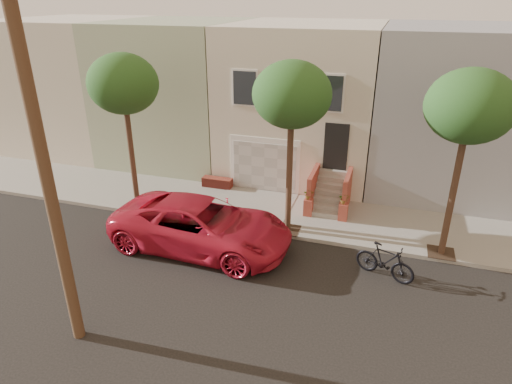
% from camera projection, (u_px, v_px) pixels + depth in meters
% --- Properties ---
extents(ground, '(90.00, 90.00, 0.00)m').
position_uv_depth(ground, '(226.00, 287.00, 13.87)').
color(ground, black).
rests_on(ground, ground).
extents(sidewalk, '(40.00, 3.70, 0.15)m').
position_uv_depth(sidewalk, '(272.00, 211.00, 18.49)').
color(sidewalk, gray).
rests_on(sidewalk, ground).
extents(house_row, '(33.10, 11.70, 7.00)m').
position_uv_depth(house_row, '(305.00, 97.00, 22.10)').
color(house_row, '#BFB5A3').
rests_on(house_row, sidewalk).
extents(tree_left, '(2.70, 2.57, 6.30)m').
position_uv_depth(tree_left, '(123.00, 85.00, 16.62)').
color(tree_left, '#2D2116').
rests_on(tree_left, sidewalk).
extents(tree_mid, '(2.70, 2.57, 6.30)m').
position_uv_depth(tree_mid, '(292.00, 96.00, 14.83)').
color(tree_mid, '#2D2116').
rests_on(tree_mid, sidewalk).
extents(tree_right, '(2.70, 2.57, 6.30)m').
position_uv_depth(tree_right, '(470.00, 108.00, 13.31)').
color(tree_right, '#2D2116').
rests_on(tree_right, sidewalk).
extents(pickup_truck, '(6.55, 3.22, 1.79)m').
position_uv_depth(pickup_truck, '(202.00, 225.00, 15.68)').
color(pickup_truck, '#B7182F').
rests_on(pickup_truck, ground).
extents(motorcycle, '(2.03, 1.19, 1.18)m').
position_uv_depth(motorcycle, '(385.00, 261.00, 14.12)').
color(motorcycle, black).
rests_on(motorcycle, ground).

